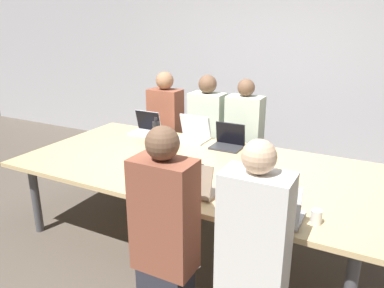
# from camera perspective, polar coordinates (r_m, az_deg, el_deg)

# --- Properties ---
(ground_plane) EXTENTS (24.00, 24.00, 0.00)m
(ground_plane) POSITION_cam_1_polar(r_m,az_deg,el_deg) (3.75, 0.44, -13.91)
(ground_plane) COLOR brown
(curtain_wall) EXTENTS (12.00, 0.06, 2.80)m
(curtain_wall) POSITION_cam_1_polar(r_m,az_deg,el_deg) (5.40, 12.17, 11.54)
(curtain_wall) COLOR #ADADB2
(curtain_wall) RESTS_ON ground_plane
(conference_table) EXTENTS (3.22, 1.60, 0.76)m
(conference_table) POSITION_cam_1_polar(r_m,az_deg,el_deg) (3.43, 0.47, -3.87)
(conference_table) COLOR #D6B77F
(conference_table) RESTS_ON ground_plane
(laptop_near_midright) EXTENTS (0.33, 0.26, 0.26)m
(laptop_near_midright) POSITION_cam_1_polar(r_m,az_deg,el_deg) (2.81, 0.36, -6.31)
(laptop_near_midright) COLOR gray
(laptop_near_midright) RESTS_ON conference_table
(person_near_midright) EXTENTS (0.40, 0.24, 1.42)m
(person_near_midright) POSITION_cam_1_polar(r_m,az_deg,el_deg) (2.48, -4.17, -13.69)
(person_near_midright) COLOR #2D2D38
(person_near_midright) RESTS_ON ground_plane
(cup_near_midright) EXTENTS (0.08, 0.08, 0.10)m
(cup_near_midright) POSITION_cam_1_polar(r_m,az_deg,el_deg) (2.77, 5.83, -7.29)
(cup_near_midright) COLOR red
(cup_near_midright) RESTS_ON conference_table
(bottle_near_midright) EXTENTS (0.07, 0.07, 0.24)m
(bottle_near_midright) POSITION_cam_1_polar(r_m,az_deg,el_deg) (3.06, -3.13, -3.60)
(bottle_near_midright) COLOR black
(bottle_near_midright) RESTS_ON conference_table
(laptop_near_right) EXTENTS (0.32, 0.28, 0.28)m
(laptop_near_right) POSITION_cam_1_polar(r_m,az_deg,el_deg) (2.52, 12.77, -9.75)
(laptop_near_right) COLOR #B7B7BC
(laptop_near_right) RESTS_ON conference_table
(person_near_right) EXTENTS (0.40, 0.24, 1.40)m
(person_near_right) POSITION_cam_1_polar(r_m,az_deg,el_deg) (2.33, 9.29, -16.53)
(person_near_right) COLOR #2D2D38
(person_near_right) RESTS_ON ground_plane
(cup_near_right) EXTENTS (0.07, 0.07, 0.10)m
(cup_near_right) POSITION_cam_1_polar(r_m,az_deg,el_deg) (2.56, 18.41, -10.51)
(cup_near_right) COLOR white
(cup_near_right) RESTS_ON conference_table
(laptop_far_midleft) EXTENTS (0.35, 0.27, 0.27)m
(laptop_far_midleft) POSITION_cam_1_polar(r_m,az_deg,el_deg) (4.09, 0.21, 1.74)
(laptop_far_midleft) COLOR silver
(laptop_far_midleft) RESTS_ON conference_table
(person_far_midleft) EXTENTS (0.40, 0.24, 1.42)m
(person_far_midleft) POSITION_cam_1_polar(r_m,az_deg,el_deg) (4.45, 2.29, 1.14)
(person_far_midleft) COLOR #2D2D38
(person_far_midleft) RESTS_ON ground_plane
(laptop_far_left) EXTENTS (0.31, 0.25, 0.25)m
(laptop_far_left) POSITION_cam_1_polar(r_m,az_deg,el_deg) (4.36, -6.98, 2.63)
(laptop_far_left) COLOR silver
(laptop_far_left) RESTS_ON conference_table
(person_far_left) EXTENTS (0.40, 0.24, 1.42)m
(person_far_left) POSITION_cam_1_polar(r_m,az_deg,el_deg) (4.69, -4.01, 2.07)
(person_far_left) COLOR #2D2D38
(person_far_left) RESTS_ON ground_plane
(bottle_far_left) EXTENTS (0.07, 0.07, 0.25)m
(bottle_far_left) POSITION_cam_1_polar(r_m,az_deg,el_deg) (4.10, -5.51, 2.12)
(bottle_far_left) COLOR black
(bottle_far_left) RESTS_ON conference_table
(laptop_far_center) EXTENTS (0.31, 0.24, 0.25)m
(laptop_far_center) POSITION_cam_1_polar(r_m,az_deg,el_deg) (3.85, 5.53, 0.54)
(laptop_far_center) COLOR #333338
(laptop_far_center) RESTS_ON conference_table
(person_far_center) EXTENTS (0.40, 0.24, 1.40)m
(person_far_center) POSITION_cam_1_polar(r_m,az_deg,el_deg) (4.32, 7.87, 0.26)
(person_far_center) COLOR #2D2D38
(person_far_center) RESTS_ON ground_plane
(cup_far_center) EXTENTS (0.09, 0.09, 0.08)m
(cup_far_center) POSITION_cam_1_polar(r_m,az_deg,el_deg) (3.77, 9.01, -0.48)
(cup_far_center) COLOR #232328
(cup_far_center) RESTS_ON conference_table
(stapler) EXTENTS (0.05, 0.15, 0.05)m
(stapler) POSITION_cam_1_polar(r_m,az_deg,el_deg) (3.23, 0.90, -3.87)
(stapler) COLOR black
(stapler) RESTS_ON conference_table
(notebook) EXTENTS (0.24, 0.21, 0.02)m
(notebook) POSITION_cam_1_polar(r_m,az_deg,el_deg) (3.38, -4.54, -3.17)
(notebook) COLOR #232328
(notebook) RESTS_ON conference_table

